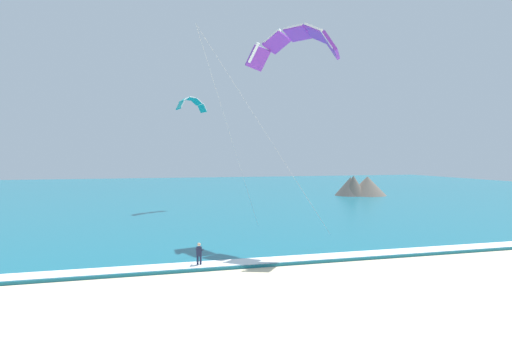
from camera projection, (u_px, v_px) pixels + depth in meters
sea at (154, 194)px, 86.08m from camera, size 200.00×120.00×0.20m
surf_foam at (194, 265)px, 29.27m from camera, size 200.00×1.72×0.04m
surfboard at (199, 268)px, 29.35m from camera, size 0.84×1.47×0.09m
kitesurfer at (199, 254)px, 29.34m from camera, size 0.62×0.62×1.69m
kite_primary at (294, 42)px, 37.48m from camera, size 11.99×9.75×17.27m
kite_distant at (191, 103)px, 60.70m from camera, size 4.71×4.31×2.00m
headland_right at (360, 188)px, 81.47m from camera, size 10.87×10.08×3.87m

